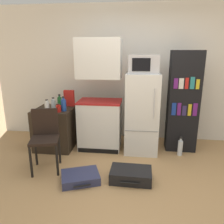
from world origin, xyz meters
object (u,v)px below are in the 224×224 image
bottle_ketchup_red (58,108)px  bottle_clear_short (53,103)px  cereal_box (69,98)px  side_table (56,128)px  microwave (144,64)px  refrigerator (142,113)px  bowl (49,111)px  kitchen_hutch (100,100)px  suitcase_small_flat (131,175)px  bottle_milk_white (47,105)px  chair (45,133)px  bottle_green_tall (60,102)px  bottle_blue_soda (64,105)px  water_bottle_front (180,147)px  bookshelf (183,102)px  suitcase_large_flat (80,177)px

bottle_ketchup_red → bottle_clear_short: size_ratio=0.77×
bottle_clear_short → cereal_box: cereal_box is taller
side_table → microwave: microwave is taller
cereal_box → refrigerator: bearing=-7.7°
bowl → bottle_clear_short: bearing=95.8°
kitchen_hutch → suitcase_small_flat: (0.62, -1.04, -0.83)m
bottle_ketchup_red → kitchen_hutch: bearing=23.5°
bottle_milk_white → chair: bearing=-71.0°
refrigerator → bowl: size_ratio=10.96×
microwave → bottle_milk_white: (-1.67, -0.14, -0.72)m
refrigerator → bottle_green_tall: 1.51m
cereal_box → chair: 1.05m
microwave → refrigerator: bearing=73.9°
bottle_ketchup_red → suitcase_small_flat: size_ratio=0.25×
bottle_blue_soda → microwave: bearing=7.6°
microwave → bottle_milk_white: size_ratio=2.62×
refrigerator → water_bottle_front: refrigerator is taller
bottle_milk_white → cereal_box: (0.31, 0.33, 0.07)m
side_table → bowl: (-0.00, -0.24, 0.39)m
kitchen_hutch → bottle_ketchup_red: bearing=-156.5°
microwave → water_bottle_front: size_ratio=1.45×
kitchen_hutch → cereal_box: (-0.61, 0.15, -0.01)m
bottle_green_tall → bottle_ketchup_red: bearing=-74.9°
bookshelf → water_bottle_front: bookshelf is taller
bookshelf → bottle_milk_white: (-2.39, -0.29, -0.06)m
bottle_blue_soda → bottle_clear_short: bearing=144.0°
suitcase_small_flat → water_bottle_front: bearing=48.3°
kitchen_hutch → bottle_milk_white: (-0.92, -0.18, -0.08)m
refrigerator → bottle_clear_short: 1.62m
bookshelf → bottle_milk_white: 2.41m
microwave → bowl: size_ratio=3.85×
suitcase_small_flat → bottle_green_tall: bearing=144.3°
bookshelf → bottle_clear_short: bookshelf is taller
bookshelf → bottle_ketchup_red: bookshelf is taller
microwave → bottle_ketchup_red: bearing=-169.8°
kitchen_hutch → bottle_blue_soda: size_ratio=7.74×
bowl → suitcase_small_flat: (1.45, -0.72, -0.69)m
bottle_ketchup_red → suitcase_small_flat: bearing=-30.3°
microwave → cereal_box: 1.53m
microwave → water_bottle_front: 1.57m
cereal_box → bookshelf: bearing=-1.2°
bowl → suitcase_small_flat: 1.76m
bottle_clear_short → chair: 0.87m
microwave → suitcase_small_flat: microwave is taller
refrigerator → bowl: 1.62m
bookshelf → bowl: (-2.31, -0.43, -0.12)m
bottle_ketchup_red → bowl: bearing=-169.0°
bottle_clear_short → suitcase_small_flat: bearing=-34.5°
side_table → suitcase_large_flat: side_table is taller
bottle_green_tall → water_bottle_front: 2.30m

